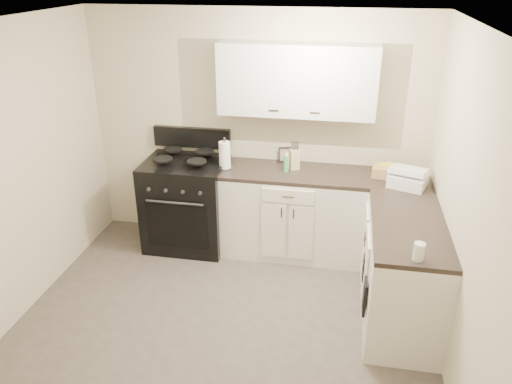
% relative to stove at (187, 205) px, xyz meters
% --- Properties ---
extents(floor, '(3.60, 3.60, 0.00)m').
position_rel_stove_xyz_m(floor, '(0.71, -1.48, -0.46)').
color(floor, '#473F38').
rests_on(floor, ground).
extents(ceiling, '(3.60, 3.60, 0.00)m').
position_rel_stove_xyz_m(ceiling, '(0.71, -1.48, 2.04)').
color(ceiling, white).
rests_on(ceiling, wall_back).
extents(wall_back, '(3.60, 0.00, 3.60)m').
position_rel_stove_xyz_m(wall_back, '(0.71, 0.32, 0.79)').
color(wall_back, beige).
rests_on(wall_back, ground).
extents(wall_right, '(0.00, 3.60, 3.60)m').
position_rel_stove_xyz_m(wall_right, '(2.51, -1.48, 0.79)').
color(wall_right, beige).
rests_on(wall_right, ground).
extents(base_cabinets_back, '(1.55, 0.60, 0.90)m').
position_rel_stove_xyz_m(base_cabinets_back, '(1.14, 0.02, -0.01)').
color(base_cabinets_back, silver).
rests_on(base_cabinets_back, floor).
extents(base_cabinets_right, '(0.60, 1.90, 0.90)m').
position_rel_stove_xyz_m(base_cabinets_right, '(2.21, -0.63, -0.01)').
color(base_cabinets_right, silver).
rests_on(base_cabinets_right, floor).
extents(countertop_back, '(1.55, 0.60, 0.04)m').
position_rel_stove_xyz_m(countertop_back, '(1.14, 0.02, 0.46)').
color(countertop_back, black).
rests_on(countertop_back, base_cabinets_back).
extents(countertop_right, '(0.60, 1.90, 0.04)m').
position_rel_stove_xyz_m(countertop_right, '(2.21, -0.63, 0.46)').
color(countertop_right, black).
rests_on(countertop_right, base_cabinets_right).
extents(upper_cabinets, '(1.55, 0.30, 0.70)m').
position_rel_stove_xyz_m(upper_cabinets, '(1.14, 0.18, 1.38)').
color(upper_cabinets, silver).
rests_on(upper_cabinets, wall_back).
extents(stove, '(0.86, 0.73, 1.04)m').
position_rel_stove_xyz_m(stove, '(0.00, 0.00, 0.00)').
color(stove, black).
rests_on(stove, floor).
extents(knife_block, '(0.12, 0.12, 0.21)m').
position_rel_stove_xyz_m(knife_block, '(1.15, 0.09, 0.58)').
color(knife_block, '#DAC186').
rests_on(knife_block, countertop_back).
extents(paper_towel, '(0.16, 0.16, 0.29)m').
position_rel_stove_xyz_m(paper_towel, '(0.44, -0.02, 0.62)').
color(paper_towel, white).
rests_on(paper_towel, countertop_back).
extents(soap_bottle, '(0.08, 0.08, 0.17)m').
position_rel_stove_xyz_m(soap_bottle, '(1.08, 0.01, 0.57)').
color(soap_bottle, '#40A660').
rests_on(soap_bottle, countertop_back).
extents(picture_frame, '(0.14, 0.07, 0.16)m').
position_rel_stove_xyz_m(picture_frame, '(1.03, 0.27, 0.56)').
color(picture_frame, black).
rests_on(picture_frame, countertop_back).
extents(wicker_basket, '(0.35, 0.27, 0.11)m').
position_rel_stove_xyz_m(wicker_basket, '(2.10, 0.05, 0.53)').
color(wicker_basket, tan).
rests_on(wicker_basket, countertop_right).
extents(countertop_grill, '(0.41, 0.40, 0.12)m').
position_rel_stove_xyz_m(countertop_grill, '(2.26, -0.14, 0.54)').
color(countertop_grill, white).
rests_on(countertop_grill, countertop_right).
extents(glass_jar, '(0.11, 0.11, 0.14)m').
position_rel_stove_xyz_m(glass_jar, '(2.22, -1.48, 0.55)').
color(glass_jar, silver).
rests_on(glass_jar, countertop_right).
extents(oven_mitt_near, '(0.02, 0.17, 0.29)m').
position_rel_stove_xyz_m(oven_mitt_near, '(1.89, -1.31, -0.01)').
color(oven_mitt_near, black).
rests_on(oven_mitt_near, base_cabinets_right).
extents(oven_mitt_far, '(0.02, 0.13, 0.23)m').
position_rel_stove_xyz_m(oven_mitt_far, '(1.89, -0.88, -0.01)').
color(oven_mitt_far, black).
rests_on(oven_mitt_far, base_cabinets_right).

